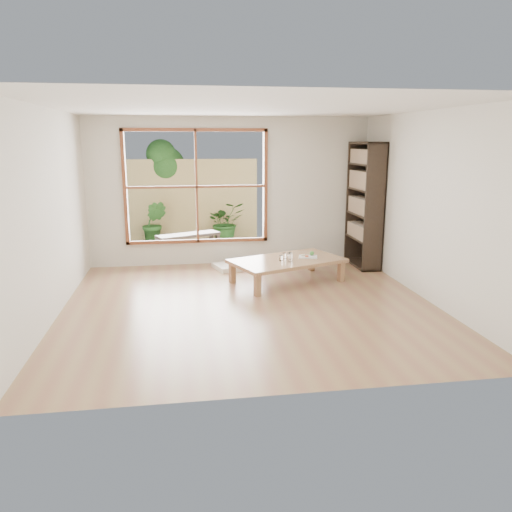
{
  "coord_description": "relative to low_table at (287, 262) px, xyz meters",
  "views": [
    {
      "loc": [
        -0.9,
        -6.44,
        2.2
      ],
      "look_at": [
        0.17,
        0.56,
        0.55
      ],
      "focal_mm": 35.0,
      "sensor_mm": 36.0,
      "label": 1
    }
  ],
  "objects": [
    {
      "name": "food_tray",
      "position": [
        0.37,
        0.08,
        0.07
      ],
      "size": [
        0.33,
        0.27,
        0.09
      ],
      "rotation": [
        0.0,
        0.0,
        -0.26
      ],
      "color": "white",
      "rests_on": "low_table"
    },
    {
      "name": "ground",
      "position": [
        -0.74,
        -1.02,
        -0.33
      ],
      "size": [
        5.0,
        5.0,
        0.0
      ],
      "primitive_type": "plane",
      "color": "#9A784D",
      "rests_on": "ground"
    },
    {
      "name": "garden_bench",
      "position": [
        -1.5,
        2.2,
        0.03
      ],
      "size": [
        1.28,
        0.83,
        0.39
      ],
      "rotation": [
        0.0,
        0.0,
        0.41
      ],
      "color": "black",
      "rests_on": "deck"
    },
    {
      "name": "shrub_right",
      "position": [
        -0.67,
        3.23,
        0.13
      ],
      "size": [
        0.91,
        0.83,
        0.87
      ],
      "primitive_type": "imported",
      "rotation": [
        0.0,
        0.0,
        0.21
      ],
      "color": "#275720",
      "rests_on": "deck"
    },
    {
      "name": "floor_cushion",
      "position": [
        -0.78,
        0.98,
        -0.29
      ],
      "size": [
        0.68,
        0.68,
        0.08
      ],
      "primitive_type": "cube",
      "rotation": [
        0.0,
        0.0,
        0.29
      ],
      "color": "silver",
      "rests_on": "ground"
    },
    {
      "name": "shrub_left",
      "position": [
        -2.19,
        3.12,
        0.16
      ],
      "size": [
        0.58,
        0.5,
        0.93
      ],
      "primitive_type": "imported",
      "rotation": [
        0.0,
        0.0,
        -0.18
      ],
      "color": "#275720",
      "rests_on": "deck"
    },
    {
      "name": "garden_tree",
      "position": [
        -2.02,
        3.84,
        1.3
      ],
      "size": [
        1.04,
        0.85,
        2.22
      ],
      "color": "#4C3D2D",
      "rests_on": "ground"
    },
    {
      "name": "bamboo_fence",
      "position": [
        -1.34,
        3.54,
        0.57
      ],
      "size": [
        2.8,
        0.06,
        1.8
      ],
      "primitive_type": "cube",
      "color": "tan",
      "rests_on": "ground"
    },
    {
      "name": "deck",
      "position": [
        -1.34,
        2.54,
        -0.33
      ],
      "size": [
        2.8,
        2.0,
        0.05
      ],
      "primitive_type": "cube",
      "color": "#383029",
      "rests_on": "ground"
    },
    {
      "name": "glass_small",
      "position": [
        -0.12,
        -0.07,
        0.09
      ],
      "size": [
        0.07,
        0.07,
        0.08
      ],
      "primitive_type": "cylinder",
      "color": "silver",
      "rests_on": "low_table"
    },
    {
      "name": "glass_short",
      "position": [
        -0.04,
        0.05,
        0.09
      ],
      "size": [
        0.07,
        0.07,
        0.09
      ],
      "primitive_type": "cylinder",
      "color": "silver",
      "rests_on": "low_table"
    },
    {
      "name": "bookshelf",
      "position": [
        1.57,
        0.87,
        0.76
      ],
      "size": [
        0.35,
        0.98,
        2.17
      ],
      "primitive_type": "cube",
      "color": "black",
      "rests_on": "ground"
    },
    {
      "name": "glass_mid",
      "position": [
        0.04,
        0.01,
        0.1
      ],
      "size": [
        0.07,
        0.07,
        0.1
      ],
      "primitive_type": "cylinder",
      "color": "silver",
      "rests_on": "low_table"
    },
    {
      "name": "glass_tall",
      "position": [
        0.01,
        -0.17,
        0.11
      ],
      "size": [
        0.07,
        0.07,
        0.13
      ],
      "primitive_type": "cylinder",
      "color": "silver",
      "rests_on": "low_table"
    },
    {
      "name": "low_table",
      "position": [
        0.0,
        0.0,
        0.0
      ],
      "size": [
        1.94,
        1.52,
        0.37
      ],
      "rotation": [
        0.0,
        0.0,
        0.37
      ],
      "color": "#A37D4F",
      "rests_on": "ground"
    }
  ]
}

